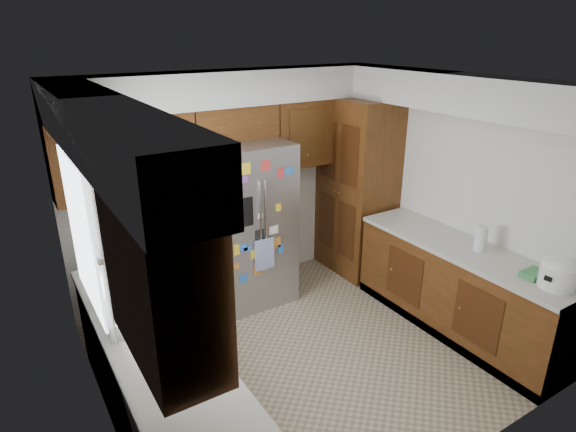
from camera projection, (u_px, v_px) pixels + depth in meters
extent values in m
plane|color=tan|center=(307.00, 351.00, 4.60)|extent=(3.60, 3.60, 0.00)
cube|color=silver|center=(229.00, 184.00, 5.41)|extent=(3.60, 0.04, 2.50)
cube|color=silver|center=(90.00, 287.00, 3.26)|extent=(0.04, 3.20, 2.50)
cube|color=silver|center=(451.00, 196.00, 5.04)|extent=(0.04, 3.20, 2.50)
cube|color=silver|center=(460.00, 320.00, 2.89)|extent=(3.60, 0.04, 2.50)
cube|color=white|center=(312.00, 81.00, 3.69)|extent=(3.60, 3.20, 0.02)
cube|color=silver|center=(232.00, 88.00, 4.87)|extent=(3.60, 0.38, 0.35)
cube|color=silver|center=(97.00, 126.00, 2.96)|extent=(0.38, 3.20, 0.35)
cube|color=silver|center=(451.00, 92.00, 4.56)|extent=(0.38, 3.20, 0.35)
cube|color=#3D260B|center=(125.00, 155.00, 4.52)|extent=(1.33, 0.34, 0.75)
cube|color=#3D260B|center=(321.00, 130.00, 5.65)|extent=(1.33, 0.34, 0.75)
cube|color=#3D260B|center=(163.00, 283.00, 2.24)|extent=(0.34, 0.85, 0.75)
cube|color=white|center=(81.00, 234.00, 3.22)|extent=(0.02, 0.90, 1.05)
cube|color=white|center=(87.00, 233.00, 3.23)|extent=(0.01, 1.02, 1.15)
cube|color=#1C34A4|center=(143.00, 173.00, 4.48)|extent=(0.16, 0.02, 0.22)
cube|color=#C0B193|center=(101.00, 157.00, 4.23)|extent=(0.16, 0.02, 0.20)
cube|color=#3D260B|center=(159.00, 392.00, 3.46)|extent=(0.60, 2.60, 0.88)
cube|color=#3D260B|center=(174.00, 277.00, 5.06)|extent=(0.75, 0.60, 0.88)
cube|color=beige|center=(153.00, 339.00, 3.30)|extent=(0.63, 2.60, 0.04)
cube|color=beige|center=(170.00, 237.00, 4.89)|extent=(0.75, 0.60, 0.04)
cube|color=#3D260B|center=(458.00, 290.00, 4.81)|extent=(0.60, 2.25, 0.88)
cube|color=beige|center=(464.00, 249.00, 4.64)|extent=(0.63, 2.25, 0.04)
cube|color=black|center=(453.00, 323.00, 4.95)|extent=(0.60, 2.25, 0.10)
cube|color=#3D260B|center=(357.00, 188.00, 5.86)|extent=(0.60, 0.90, 2.15)
cube|color=#95959A|center=(246.00, 224.00, 5.23)|extent=(0.90, 0.75, 1.80)
cylinder|color=silver|center=(261.00, 223.00, 4.85)|extent=(0.02, 0.02, 0.90)
cylinder|color=silver|center=(266.00, 222.00, 4.88)|extent=(0.02, 0.02, 0.90)
cube|color=black|center=(243.00, 213.00, 4.71)|extent=(0.22, 0.01, 0.30)
cube|color=white|center=(265.00, 255.00, 4.98)|extent=(0.22, 0.01, 0.34)
cube|color=blue|center=(248.00, 249.00, 4.87)|extent=(0.09, 0.00, 0.05)
cube|color=orange|center=(277.00, 243.00, 5.05)|extent=(0.09, 0.00, 0.11)
cube|color=red|center=(266.00, 166.00, 4.68)|extent=(0.10, 0.00, 0.11)
cube|color=yellow|center=(279.00, 207.00, 4.92)|extent=(0.06, 0.00, 0.08)
cube|color=orange|center=(258.00, 270.00, 5.02)|extent=(0.09, 0.00, 0.12)
cube|color=yellow|center=(246.00, 169.00, 4.57)|extent=(0.11, 0.00, 0.12)
cube|color=blue|center=(281.00, 249.00, 5.10)|extent=(0.07, 0.00, 0.10)
cube|color=blue|center=(289.00, 171.00, 4.85)|extent=(0.09, 0.00, 0.08)
cube|color=#8C4C99|center=(263.00, 252.00, 4.99)|extent=(0.08, 0.00, 0.08)
cube|color=white|center=(274.00, 230.00, 4.97)|extent=(0.10, 0.00, 0.09)
cube|color=yellow|center=(254.00, 254.00, 4.94)|extent=(0.07, 0.00, 0.10)
cube|color=#8C4C99|center=(244.00, 180.00, 4.60)|extent=(0.10, 0.00, 0.07)
cube|color=blue|center=(265.00, 244.00, 4.97)|extent=(0.11, 0.00, 0.08)
cube|color=orange|center=(236.00, 267.00, 4.86)|extent=(0.08, 0.00, 0.06)
cube|color=blue|center=(244.00, 279.00, 4.96)|extent=(0.09, 0.00, 0.10)
cube|color=black|center=(260.00, 235.00, 4.90)|extent=(0.10, 0.00, 0.11)
cube|color=white|center=(261.00, 216.00, 4.83)|extent=(0.05, 0.00, 0.05)
cube|color=yellow|center=(237.00, 250.00, 4.81)|extent=(0.06, 0.00, 0.11)
cube|color=blue|center=(244.00, 248.00, 4.84)|extent=(0.09, 0.00, 0.08)
cube|color=red|center=(281.00, 173.00, 4.80)|extent=(0.07, 0.00, 0.11)
cube|color=#3D260B|center=(233.00, 122.00, 5.01)|extent=(0.96, 0.34, 0.35)
sphere|color=blue|center=(217.00, 93.00, 4.76)|extent=(0.28, 0.28, 0.28)
cylinder|color=black|center=(257.00, 96.00, 5.07)|extent=(0.25, 0.25, 0.14)
ellipsoid|color=#333338|center=(256.00, 89.00, 5.05)|extent=(0.23, 0.23, 0.10)
cube|color=silver|center=(135.00, 302.00, 3.58)|extent=(0.52, 0.70, 0.12)
cube|color=black|center=(134.00, 295.00, 3.56)|extent=(0.44, 0.60, 0.02)
cylinder|color=silver|center=(104.00, 291.00, 3.43)|extent=(0.02, 0.02, 0.30)
cylinder|color=silver|center=(111.00, 272.00, 3.41)|extent=(0.16, 0.02, 0.02)
cube|color=gold|center=(174.00, 316.00, 3.48)|extent=(0.10, 0.18, 0.04)
cube|color=black|center=(127.00, 276.00, 3.99)|extent=(0.18, 0.14, 0.10)
cylinder|color=black|center=(124.00, 255.00, 3.92)|extent=(0.16, 0.16, 0.28)
cylinder|color=#95959A|center=(111.00, 262.00, 4.12)|extent=(0.14, 0.14, 0.20)
sphere|color=silver|center=(117.00, 250.00, 4.33)|extent=(0.20, 0.20, 0.20)
cube|color=#3F72B2|center=(95.00, 251.00, 4.35)|extent=(0.14, 0.10, 0.18)
cube|color=#BFB28C|center=(116.00, 247.00, 4.48)|extent=(0.10, 0.08, 0.14)
cylinder|color=silver|center=(124.00, 286.00, 3.82)|extent=(0.08, 0.08, 0.11)
cylinder|color=white|center=(558.00, 276.00, 3.89)|extent=(0.29, 0.29, 0.19)
ellipsoid|color=white|center=(561.00, 265.00, 3.85)|extent=(0.28, 0.28, 0.13)
cube|color=black|center=(549.00, 278.00, 3.81)|extent=(0.04, 0.06, 0.04)
cylinder|color=white|center=(481.00, 238.00, 4.51)|extent=(0.11, 0.11, 0.25)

